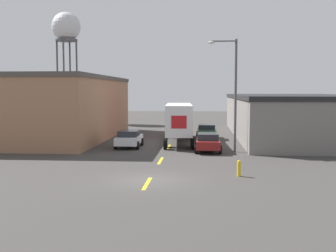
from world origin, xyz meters
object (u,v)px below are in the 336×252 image
(parked_car_left_far, at_px, (129,138))
(water_tower, at_px, (66,29))
(parked_car_right_mid, at_px, (208,142))
(parked_car_right_far, at_px, (207,131))
(street_lamp, at_px, (233,88))
(semi_truck, at_px, (179,119))
(fire_hydrant, at_px, (239,168))

(parked_car_left_far, xyz_separation_m, water_tower, (-15.00, 29.48, 13.81))
(water_tower, bearing_deg, parked_car_left_far, -63.04)
(parked_car_left_far, distance_m, water_tower, 35.85)
(parked_car_left_far, bearing_deg, parked_car_right_mid, -16.09)
(parked_car_right_far, xyz_separation_m, parked_car_right_mid, (0.00, -9.12, 0.00))
(water_tower, distance_m, street_lamp, 40.61)
(parked_car_right_mid, relative_size, water_tower, 0.24)
(semi_truck, bearing_deg, parked_car_right_far, 42.96)
(semi_truck, relative_size, water_tower, 0.71)
(parked_car_left_far, relative_size, fire_hydrant, 4.38)
(parked_car_right_mid, relative_size, parked_car_left_far, 1.00)
(water_tower, bearing_deg, parked_car_right_mid, -55.21)
(fire_hydrant, bearing_deg, water_tower, 119.60)
(parked_car_left_far, height_order, fire_hydrant, parked_car_left_far)
(parked_car_right_far, distance_m, parked_car_right_mid, 9.12)
(semi_truck, height_order, street_lamp, street_lamp)
(street_lamp, bearing_deg, fire_hydrant, -91.76)
(semi_truck, bearing_deg, water_tower, 124.17)
(street_lamp, bearing_deg, semi_truck, 126.23)
(semi_truck, relative_size, street_lamp, 1.36)
(parked_car_right_far, relative_size, water_tower, 0.24)
(parked_car_right_far, bearing_deg, fire_hydrant, -85.06)
(parked_car_right_mid, height_order, street_lamp, street_lamp)
(parked_car_right_mid, height_order, water_tower, water_tower)
(parked_car_right_far, bearing_deg, parked_car_left_far, -133.83)
(parked_car_left_far, bearing_deg, semi_truck, 46.26)
(semi_truck, distance_m, parked_car_left_far, 6.16)
(parked_car_right_far, height_order, street_lamp, street_lamp)
(parked_car_right_mid, bearing_deg, fire_hydrant, -80.57)
(semi_truck, relative_size, parked_car_right_far, 2.98)
(parked_car_right_mid, bearing_deg, street_lamp, -1.79)
(parked_car_right_far, xyz_separation_m, street_lamp, (1.95, -9.18, 4.37))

